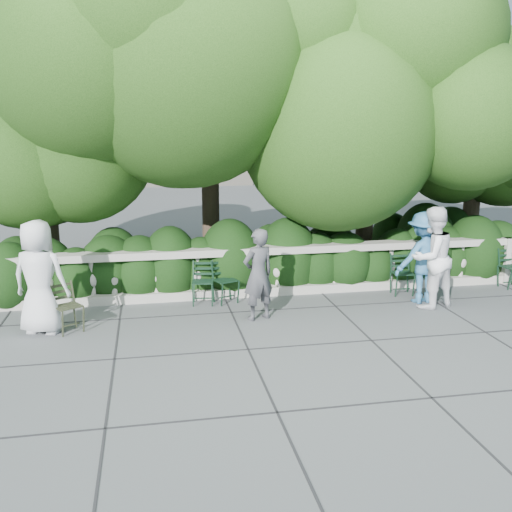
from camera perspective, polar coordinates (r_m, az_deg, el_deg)
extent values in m
plane|color=#494C50|center=(9.85, 1.09, -6.97)|extent=(90.00, 90.00, 0.00)
cube|color=#9E998E|center=(11.50, -0.74, -3.54)|extent=(12.00, 0.32, 0.18)
cube|color=#9E998E|center=(11.29, -0.76, 0.55)|extent=(12.00, 0.36, 0.14)
cube|color=#9E998E|center=(13.61, 23.97, -0.29)|extent=(0.44, 0.44, 1.00)
cylinder|color=#3F3023|center=(12.79, -20.05, 3.37)|extent=(0.40, 0.40, 2.80)
ellipsoid|color=#17340E|center=(12.21, -21.22, 13.63)|extent=(5.28, 5.28, 3.96)
cylinder|color=#3F3023|center=(13.24, -4.57, 5.73)|extent=(0.40, 0.40, 3.40)
ellipsoid|color=#17340E|center=(12.67, -4.53, 17.82)|extent=(6.24, 6.24, 4.68)
cylinder|color=#3F3023|center=(13.43, 10.85, 4.78)|extent=(0.40, 0.40, 3.00)
ellipsoid|color=#17340E|center=(12.89, 12.09, 15.19)|extent=(5.52, 5.52, 4.14)
cylinder|color=#3F3023|center=(15.24, 20.71, 4.36)|extent=(0.40, 0.40, 2.60)
ellipsoid|color=#17340E|center=(14.76, 22.19, 12.20)|extent=(4.80, 4.80, 3.60)
imported|color=silver|center=(9.91, -20.85, -2.00)|extent=(1.07, 0.87, 1.89)
imported|color=#414146|center=(9.94, 0.22, -1.86)|extent=(0.70, 0.58, 1.63)
imported|color=white|center=(11.08, 17.15, -0.15)|extent=(1.12, 0.99, 1.91)
imported|color=#306692|center=(11.36, 16.37, -0.15)|extent=(1.23, 0.83, 1.77)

